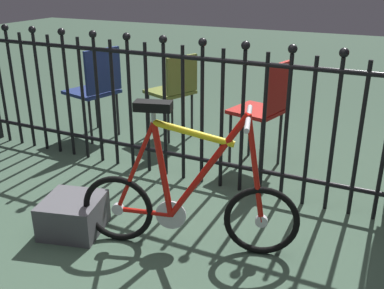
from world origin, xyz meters
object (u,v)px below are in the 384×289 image
Objects in this scene: bicycle at (187,199)px; chair_navy at (97,85)px; chair_olive at (175,88)px; display_crate at (73,215)px; chair_red at (265,105)px.

chair_navy is at bearing 141.27° from bicycle.
chair_olive reaches higher than display_crate.
chair_red is 1.67m from display_crate.
bicycle reaches higher than chair_navy.
display_crate is (-0.76, -1.43, -0.43)m from chair_red.
bicycle is at bearing 12.32° from display_crate.
chair_red reaches higher than display_crate.
chair_navy reaches higher than display_crate.
bicycle is 2.03m from chair_navy.
chair_red is at bearing 62.00° from display_crate.
bicycle is 1.39× the size of chair_red.
chair_navy is (-0.66, -0.32, 0.02)m from chair_olive.
chair_olive is 0.92× the size of chair_red.
chair_navy reaches higher than chair_olive.
chair_olive is 0.73m from chair_navy.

